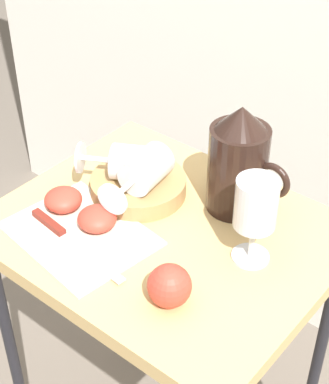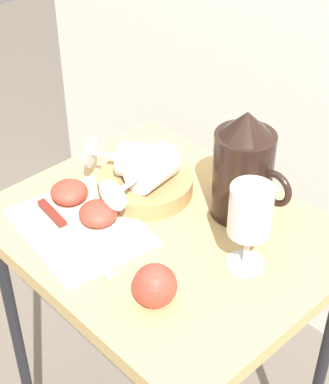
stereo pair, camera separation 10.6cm
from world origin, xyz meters
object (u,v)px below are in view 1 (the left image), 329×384
(pitcher, at_px, (238,168))
(apple_half_right, at_px, (97,219))
(wine_glass_upright, at_px, (256,208))
(apple_half_left, at_px, (63,200))
(wine_glass_tipped_near, at_px, (131,163))
(knife, at_px, (63,234))
(table, at_px, (164,259))
(wine_glass_tipped_far, at_px, (145,170))
(basket_tray, at_px, (138,186))
(apple_whole, at_px, (169,286))

(pitcher, xyz_separation_m, apple_half_right, (-0.15, -0.21, -0.06))
(wine_glass_upright, distance_m, apple_half_right, 0.28)
(apple_half_left, height_order, apple_half_right, same)
(wine_glass_tipped_near, xyz_separation_m, knife, (-0.01, -0.17, -0.06))
(wine_glass_tipped_near, relative_size, apple_half_left, 2.30)
(table, distance_m, apple_half_left, 0.22)
(wine_glass_tipped_near, bearing_deg, wine_glass_tipped_far, -3.76)
(apple_half_right, bearing_deg, wine_glass_tipped_far, 84.14)
(basket_tray, height_order, apple_half_left, apple_half_left)
(wine_glass_tipped_near, relative_size, apple_whole, 2.30)
(wine_glass_upright, xyz_separation_m, wine_glass_tipped_near, (-0.27, 0.01, -0.04))
(apple_whole, bearing_deg, apple_half_left, 169.23)
(table, distance_m, basket_tray, 0.15)
(wine_glass_upright, relative_size, apple_whole, 2.27)
(wine_glass_upright, bearing_deg, wine_glass_tipped_far, 178.21)
(apple_half_left, bearing_deg, knife, -44.59)
(wine_glass_upright, xyz_separation_m, apple_half_left, (-0.34, -0.11, -0.08))
(table, height_order, wine_glass_upright, wine_glass_upright)
(apple_whole, bearing_deg, wine_glass_tipped_far, 138.87)
(table, xyz_separation_m, basket_tray, (-0.10, 0.05, 0.09))
(apple_half_right, bearing_deg, basket_tray, 95.90)
(wine_glass_tipped_far, bearing_deg, wine_glass_upright, -1.79)
(apple_whole, xyz_separation_m, knife, (-0.24, -0.00, -0.03))
(knife, bearing_deg, apple_half_left, 135.41)
(pitcher, bearing_deg, basket_tray, -152.87)
(table, bearing_deg, basket_tray, 155.03)
(table, height_order, wine_glass_tipped_far, wine_glass_tipped_far)
(wine_glass_tipped_far, xyz_separation_m, apple_half_right, (-0.01, -0.12, -0.05))
(wine_glass_tipped_near, bearing_deg, apple_half_left, -118.19)
(basket_tray, height_order, wine_glass_tipped_near, wine_glass_tipped_near)
(apple_half_right, bearing_deg, wine_glass_tipped_near, 101.02)
(basket_tray, xyz_separation_m, pitcher, (0.16, 0.08, 0.07))
(basket_tray, bearing_deg, wine_glass_tipped_near, -147.63)
(wine_glass_upright, bearing_deg, apple_half_right, -156.61)
(wine_glass_tipped_near, height_order, knife, wine_glass_tipped_near)
(wine_glass_tipped_near, xyz_separation_m, wine_glass_tipped_far, (0.03, -0.00, -0.00))
(table, xyz_separation_m, pitcher, (0.06, 0.13, 0.16))
(table, relative_size, wine_glass_upright, 4.69)
(wine_glass_upright, bearing_deg, wine_glass_tipped_near, 177.96)
(table, height_order, knife, knife)
(apple_half_right, relative_size, knife, 0.29)
(wine_glass_tipped_far, relative_size, apple_whole, 2.32)
(basket_tray, distance_m, apple_half_left, 0.14)
(apple_half_left, xyz_separation_m, apple_whole, (0.29, -0.06, 0.01))
(wine_glass_upright, height_order, wine_glass_tipped_near, wine_glass_upright)
(pitcher, relative_size, wine_glass_tipped_near, 1.31)
(table, distance_m, pitcher, 0.22)
(pitcher, height_order, apple_half_right, pitcher)
(basket_tray, distance_m, wine_glass_upright, 0.28)
(apple_half_left, bearing_deg, pitcher, 41.28)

